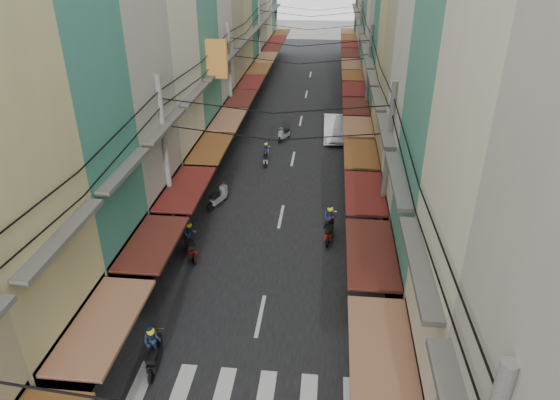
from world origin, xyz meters
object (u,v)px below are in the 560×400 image
Objects in this scene: market_umbrella at (462,307)px; white_car at (334,137)px; traffic_sign at (400,240)px; bicycle at (410,287)px.

white_car is at bearing 101.12° from market_umbrella.
market_umbrella is at bearing -80.51° from white_car.
traffic_sign is (2.78, -17.47, 2.02)m from white_car.
white_car is at bearing 13.32° from bicycle.
bicycle is at bearing 103.36° from market_umbrella.
traffic_sign is (-1.53, 4.49, -0.27)m from market_umbrella.
bicycle is 4.72m from market_umbrella.
market_umbrella is at bearing -163.92° from bicycle.
bicycle is 0.65× the size of market_umbrella.
traffic_sign is at bearing -82.58° from white_car.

